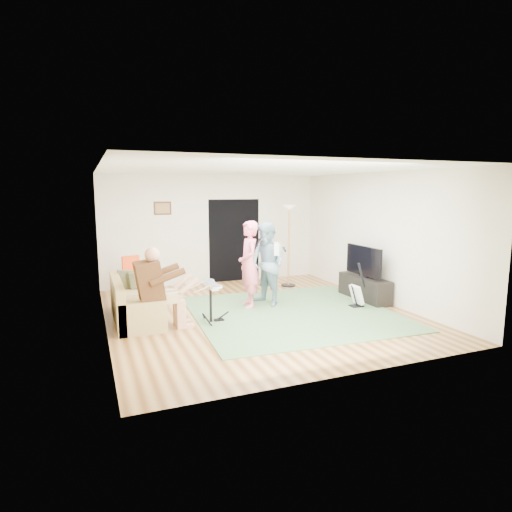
{
  "coord_description": "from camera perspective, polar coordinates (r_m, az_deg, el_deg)",
  "views": [
    {
      "loc": [
        -2.98,
        -7.33,
        2.32
      ],
      "look_at": [
        0.07,
        0.3,
        1.06
      ],
      "focal_mm": 30.0,
      "sensor_mm": 36.0,
      "label": 1
    }
  ],
  "objects": [
    {
      "name": "floor",
      "position": [
        8.25,
        0.3,
        -7.61
      ],
      "size": [
        6.0,
        6.0,
        0.0
      ],
      "primitive_type": "plane",
      "color": "brown",
      "rests_on": "ground"
    },
    {
      "name": "walls",
      "position": [
        7.97,
        0.31,
        1.74
      ],
      "size": [
        5.5,
        6.0,
        2.7
      ],
      "primitive_type": null,
      "color": "beige",
      "rests_on": "floor"
    },
    {
      "name": "ceiling",
      "position": [
        7.92,
        0.32,
        11.48
      ],
      "size": [
        6.0,
        6.0,
        0.0
      ],
      "primitive_type": "plane",
      "rotation": [
        3.14,
        0.0,
        0.0
      ],
      "color": "white",
      "rests_on": "walls"
    },
    {
      "name": "window_blinds",
      "position": [
        7.58,
        -19.92,
        2.37
      ],
      "size": [
        0.0,
        2.05,
        2.05
      ],
      "primitive_type": "plane",
      "rotation": [
        1.57,
        0.0,
        1.57
      ],
      "color": "#93612D",
      "rests_on": "walls"
    },
    {
      "name": "doorway",
      "position": [
        10.98,
        -2.91,
        2.09
      ],
      "size": [
        2.1,
        0.0,
        2.1
      ],
      "primitive_type": "plane",
      "rotation": [
        1.57,
        0.0,
        0.0
      ],
      "color": "black",
      "rests_on": "walls"
    },
    {
      "name": "picture_frame",
      "position": [
        10.47,
        -12.36,
        6.24
      ],
      "size": [
        0.42,
        0.03,
        0.32
      ],
      "primitive_type": "cube",
      "color": "#3F2314",
      "rests_on": "walls"
    },
    {
      "name": "area_rug",
      "position": [
        8.27,
        4.94,
        -7.53
      ],
      "size": [
        3.89,
        3.84,
        0.02
      ],
      "primitive_type": "cube",
      "rotation": [
        0.0,
        0.0,
        -0.05
      ],
      "color": "#476E42",
      "rests_on": "floor"
    },
    {
      "name": "sofa",
      "position": [
        8.05,
        -16.21,
        -6.48
      ],
      "size": [
        0.78,
        1.9,
        0.77
      ],
      "color": "tan",
      "rests_on": "floor"
    },
    {
      "name": "drummer",
      "position": [
        7.41,
        -12.56,
        -5.35
      ],
      "size": [
        0.91,
        0.51,
        1.4
      ],
      "color": "#4F2E16",
      "rests_on": "sofa"
    },
    {
      "name": "drum_kit",
      "position": [
        7.64,
        -6.05,
        -6.49
      ],
      "size": [
        0.4,
        0.71,
        0.73
      ],
      "color": "black",
      "rests_on": "floor"
    },
    {
      "name": "singer",
      "position": [
        8.48,
        -0.96,
        -1.14
      ],
      "size": [
        0.49,
        0.68,
        1.73
      ],
      "primitive_type": "imported",
      "rotation": [
        0.0,
        0.0,
        -1.69
      ],
      "color": "#F36983",
      "rests_on": "floor"
    },
    {
      "name": "microphone",
      "position": [
        8.49,
        0.29,
        1.78
      ],
      "size": [
        0.06,
        0.06,
        0.24
      ],
      "primitive_type": null,
      "color": "black",
      "rests_on": "singer"
    },
    {
      "name": "guitarist",
      "position": [
        8.64,
        1.47,
        -1.1
      ],
      "size": [
        0.88,
        0.99,
        1.69
      ],
      "primitive_type": "imported",
      "rotation": [
        0.0,
        0.0,
        -1.22
      ],
      "color": "#7195A6",
      "rests_on": "floor"
    },
    {
      "name": "guitar_held",
      "position": [
        8.67,
        2.69,
        0.97
      ],
      "size": [
        0.33,
        0.6,
        0.26
      ],
      "primitive_type": null,
      "rotation": [
        0.0,
        0.0,
        -0.38
      ],
      "color": "silver",
      "rests_on": "guitarist"
    },
    {
      "name": "guitar_spare",
      "position": [
        8.83,
        13.31,
        -5.03
      ],
      "size": [
        0.32,
        0.29,
        0.9
      ],
      "color": "black",
      "rests_on": "floor"
    },
    {
      "name": "torchiere_lamp",
      "position": [
        10.34,
        4.42,
        3.34
      ],
      "size": [
        0.35,
        0.35,
        1.97
      ],
      "color": "black",
      "rests_on": "floor"
    },
    {
      "name": "dining_chair",
      "position": [
        9.58,
        -15.87,
        -3.59
      ],
      "size": [
        0.49,
        0.51,
        0.93
      ],
      "rotation": [
        0.0,
        0.0,
        0.28
      ],
      "color": "beige",
      "rests_on": "floor"
    },
    {
      "name": "tv_cabinet",
      "position": [
        9.47,
        14.26,
        -4.17
      ],
      "size": [
        0.4,
        1.4,
        0.5
      ],
      "primitive_type": "cube",
      "color": "black",
      "rests_on": "floor"
    },
    {
      "name": "television",
      "position": [
        9.32,
        14.15,
        -0.61
      ],
      "size": [
        0.06,
        1.15,
        0.62
      ],
      "primitive_type": "cube",
      "color": "black",
      "rests_on": "tv_cabinet"
    }
  ]
}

